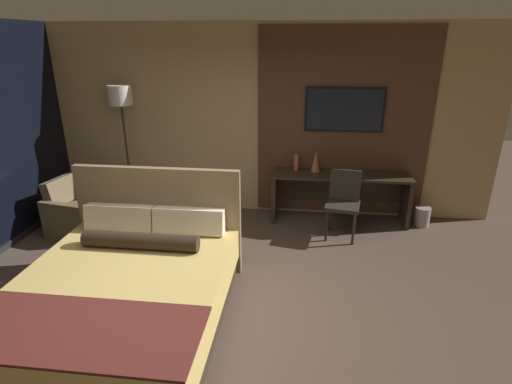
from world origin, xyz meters
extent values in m
plane|color=#4C3D33|center=(0.00, 0.00, 0.00)|extent=(16.00, 16.00, 0.00)
cube|color=tan|center=(0.00, 2.60, 1.40)|extent=(7.20, 0.06, 2.80)
cube|color=#4C3323|center=(1.36, 2.56, 1.40)|extent=(2.48, 0.03, 2.70)
cube|color=#33281E|center=(-0.81, -0.41, 0.11)|extent=(1.79, 2.09, 0.22)
cube|color=tan|center=(-0.81, -0.41, 0.38)|extent=(1.85, 2.15, 0.33)
cube|color=#56231E|center=(-0.81, -1.11, 0.56)|extent=(1.87, 0.75, 0.02)
cube|color=#7F6B4C|center=(-0.81, 0.71, 0.62)|extent=(1.89, 0.08, 1.24)
cube|color=beige|center=(-1.20, 0.57, 0.69)|extent=(0.78, 0.23, 0.31)
cube|color=beige|center=(-0.41, 0.57, 0.69)|extent=(0.78, 0.23, 0.31)
cylinder|color=#2D2319|center=(-0.81, 0.15, 0.63)|extent=(1.20, 0.17, 0.17)
cube|color=#2D2319|center=(1.36, 2.28, 0.72)|extent=(1.98, 0.51, 0.03)
cube|color=#2D2319|center=(0.40, 2.28, 0.35)|extent=(0.06, 0.45, 0.70)
cube|color=#2D2319|center=(2.32, 2.28, 0.35)|extent=(0.06, 0.45, 0.70)
cube|color=#2D2319|center=(1.36, 2.51, 0.42)|extent=(1.86, 0.02, 0.35)
cube|color=black|center=(1.36, 2.52, 1.62)|extent=(1.11, 0.04, 0.63)
cube|color=black|center=(1.36, 2.50, 1.62)|extent=(1.05, 0.01, 0.58)
cube|color=#28231E|center=(1.36, 1.73, 0.47)|extent=(0.51, 0.49, 0.05)
cube|color=#28231E|center=(1.39, 1.91, 0.70)|extent=(0.42, 0.17, 0.42)
cylinder|color=black|center=(1.16, 1.60, 0.22)|extent=(0.04, 0.04, 0.44)
cylinder|color=black|center=(1.50, 1.54, 0.22)|extent=(0.04, 0.04, 0.44)
cylinder|color=black|center=(1.22, 1.93, 0.22)|extent=(0.04, 0.04, 0.44)
cylinder|color=black|center=(1.56, 1.87, 0.22)|extent=(0.04, 0.04, 0.44)
cube|color=brown|center=(-2.22, 1.54, 0.20)|extent=(0.85, 0.72, 0.40)
cube|color=brown|center=(-2.53, 1.59, 0.58)|extent=(0.30, 0.63, 0.38)
cube|color=brown|center=(-2.28, 1.19, 0.27)|extent=(0.77, 0.23, 0.54)
cube|color=brown|center=(-2.16, 1.89, 0.27)|extent=(0.77, 0.23, 0.54)
cylinder|color=#282623|center=(-1.84, 2.29, 0.01)|extent=(0.28, 0.28, 0.03)
cylinder|color=#332D28|center=(-1.84, 2.29, 0.85)|extent=(0.03, 0.03, 1.71)
cylinder|color=silver|center=(-1.84, 2.29, 1.81)|extent=(0.34, 0.34, 0.28)
cylinder|color=#B2563D|center=(0.71, 2.39, 0.85)|extent=(0.07, 0.07, 0.23)
cone|color=#B2563D|center=(0.99, 2.37, 0.88)|extent=(0.14, 0.14, 0.28)
cube|color=#332D28|center=(1.50, 2.27, 0.75)|extent=(0.25, 0.20, 0.03)
cylinder|color=gray|center=(2.57, 2.26, 0.14)|extent=(0.22, 0.22, 0.28)
camera|label=1|loc=(0.78, -3.30, 2.54)|focal=28.00mm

